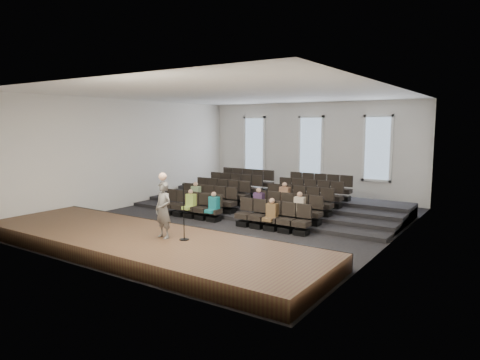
% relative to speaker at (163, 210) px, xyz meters
% --- Properties ---
extents(ground, '(14.00, 14.00, 0.00)m').
position_rel_speaker_xyz_m(ground, '(-0.70, 4.90, -1.34)').
color(ground, black).
rests_on(ground, ground).
extents(ceiling, '(12.00, 14.00, 0.02)m').
position_rel_speaker_xyz_m(ceiling, '(-0.70, 4.90, 3.67)').
color(ceiling, white).
rests_on(ceiling, ground).
extents(wall_back, '(12.00, 0.04, 5.00)m').
position_rel_speaker_xyz_m(wall_back, '(-0.70, 11.92, 1.16)').
color(wall_back, silver).
rests_on(wall_back, ground).
extents(wall_front, '(12.00, 0.04, 5.00)m').
position_rel_speaker_xyz_m(wall_front, '(-0.70, -2.12, 1.16)').
color(wall_front, silver).
rests_on(wall_front, ground).
extents(wall_left, '(0.04, 14.00, 5.00)m').
position_rel_speaker_xyz_m(wall_left, '(-6.72, 4.90, 1.16)').
color(wall_left, silver).
rests_on(wall_left, ground).
extents(wall_right, '(0.04, 14.00, 5.00)m').
position_rel_speaker_xyz_m(wall_right, '(5.32, 4.90, 1.16)').
color(wall_right, silver).
rests_on(wall_right, ground).
extents(stage, '(11.80, 3.60, 0.50)m').
position_rel_speaker_xyz_m(stage, '(-0.70, -0.20, -1.09)').
color(stage, '#44331D').
rests_on(stage, ground).
extents(stage_lip, '(11.80, 0.06, 0.52)m').
position_rel_speaker_xyz_m(stage_lip, '(-0.70, 1.57, -1.09)').
color(stage_lip, black).
rests_on(stage_lip, ground).
extents(risers, '(11.80, 4.80, 0.60)m').
position_rel_speaker_xyz_m(risers, '(-0.70, 8.07, -1.15)').
color(risers, black).
rests_on(risers, ground).
extents(seating_rows, '(6.80, 4.70, 1.67)m').
position_rel_speaker_xyz_m(seating_rows, '(-0.70, 6.44, -0.66)').
color(seating_rows, black).
rests_on(seating_rows, ground).
extents(windows, '(8.44, 0.10, 3.24)m').
position_rel_speaker_xyz_m(windows, '(-0.70, 11.85, 1.36)').
color(windows, white).
rests_on(windows, wall_back).
extents(audience, '(5.45, 2.64, 1.10)m').
position_rel_speaker_xyz_m(audience, '(-0.52, 5.05, -0.55)').
color(audience, '#B6DA57').
rests_on(audience, seating_rows).
extents(speaker, '(0.66, 0.48, 1.68)m').
position_rel_speaker_xyz_m(speaker, '(0.00, 0.00, 0.00)').
color(speaker, '#595654').
rests_on(speaker, stage).
extents(mic_stand, '(0.28, 0.28, 1.67)m').
position_rel_speaker_xyz_m(mic_stand, '(0.65, 0.16, -0.34)').
color(mic_stand, black).
rests_on(mic_stand, stage).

